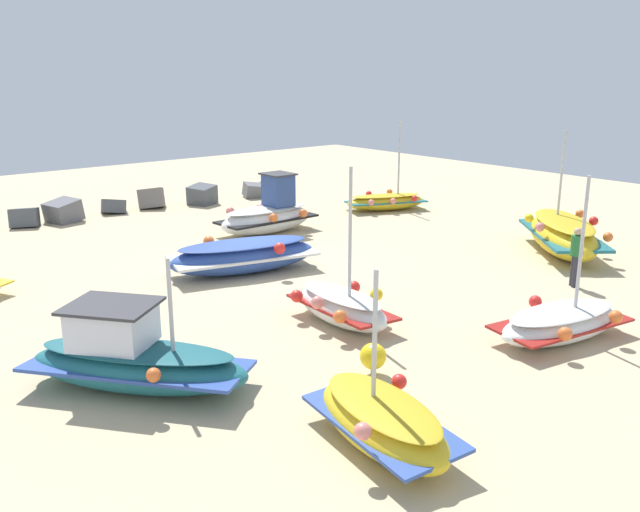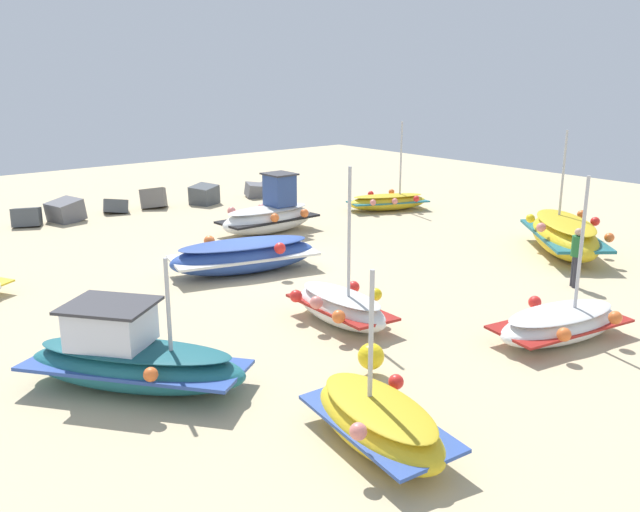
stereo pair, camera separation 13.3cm
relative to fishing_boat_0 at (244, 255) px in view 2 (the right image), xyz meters
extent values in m
plane|color=#C6B289|center=(0.71, 0.30, -0.53)|extent=(48.78, 48.78, 0.00)
ellipsoid|color=#2D4C9E|center=(0.00, 0.00, -0.05)|extent=(4.79, 2.65, 0.98)
cube|color=white|center=(0.00, 0.00, 0.00)|extent=(4.63, 2.66, 0.09)
ellipsoid|color=navy|center=(0.00, 0.00, 0.36)|extent=(4.22, 2.33, 0.17)
sphere|color=orange|center=(-0.54, 1.10, 0.32)|extent=(0.34, 0.34, 0.34)
sphere|color=red|center=(0.54, -1.10, 0.35)|extent=(0.34, 0.34, 0.34)
ellipsoid|color=white|center=(2.65, -9.01, -0.18)|extent=(3.65, 1.92, 0.73)
cube|color=maroon|center=(2.65, -9.01, -0.14)|extent=(3.52, 1.93, 0.08)
ellipsoid|color=beige|center=(2.65, -9.01, 0.12)|extent=(3.21, 1.68, 0.14)
cylinder|color=#B7B7BC|center=(3.07, -9.08, 1.69)|extent=(0.08, 0.08, 3.03)
sphere|color=orange|center=(3.31, -9.93, 0.12)|extent=(0.30, 0.30, 0.30)
sphere|color=red|center=(2.78, -8.23, 0.13)|extent=(0.30, 0.30, 0.30)
sphere|color=orange|center=(1.72, -9.66, 0.04)|extent=(0.30, 0.30, 0.30)
ellipsoid|color=gold|center=(9.91, 3.87, -0.19)|extent=(3.78, 2.65, 0.75)
cube|color=#1E6670|center=(9.91, 3.87, -0.16)|extent=(3.66, 2.62, 0.13)
ellipsoid|color=gold|center=(9.91, 3.87, 0.10)|extent=(3.32, 2.31, 0.17)
cylinder|color=#B7B7BC|center=(10.43, 3.65, 1.70)|extent=(0.08, 0.08, 3.11)
sphere|color=red|center=(10.52, 2.76, 0.06)|extent=(0.26, 0.26, 0.26)
sphere|color=orange|center=(10.67, 4.41, 0.11)|extent=(0.26, 0.26, 0.26)
sphere|color=#EA7F75|center=(9.61, 3.14, 0.00)|extent=(0.26, 0.26, 0.26)
sphere|color=red|center=(9.77, 4.79, 0.07)|extent=(0.26, 0.26, 0.26)
sphere|color=#EA7F75|center=(8.70, 3.52, 0.01)|extent=(0.26, 0.26, 0.26)
ellipsoid|color=gold|center=(9.32, -4.96, 0.06)|extent=(4.37, 4.64, 1.22)
cube|color=#1E6670|center=(9.32, -4.96, 0.12)|extent=(4.28, 4.53, 0.13)
ellipsoid|color=gold|center=(9.32, -4.96, 0.56)|extent=(3.83, 4.08, 0.22)
cylinder|color=#B7B7BC|center=(9.78, -4.44, 2.07)|extent=(0.08, 0.08, 2.83)
sphere|color=orange|center=(10.91, -4.61, 0.55)|extent=(0.30, 0.30, 0.30)
sphere|color=yellow|center=(9.03, -3.83, 0.53)|extent=(0.30, 0.30, 0.30)
sphere|color=red|center=(10.05, -5.60, 0.59)|extent=(0.30, 0.30, 0.30)
sphere|color=#EA7F75|center=(8.17, -4.82, 0.53)|extent=(0.30, 0.30, 0.30)
sphere|color=orange|center=(9.18, -6.58, 0.37)|extent=(0.30, 0.30, 0.30)
ellipsoid|color=#1E6670|center=(-5.85, -5.17, -0.10)|extent=(4.03, 4.52, 0.98)
cube|color=#2D4C9E|center=(-5.85, -5.17, -0.06)|extent=(3.93, 4.38, 0.20)
ellipsoid|color=#1A565F|center=(-5.85, -5.17, 0.26)|extent=(3.51, 3.95, 0.25)
cube|color=silver|center=(-6.13, -4.80, 0.71)|extent=(1.78, 1.83, 0.77)
cube|color=#333338|center=(-6.13, -4.80, 1.13)|extent=(2.07, 2.12, 0.06)
cylinder|color=#B7B7BC|center=(-5.39, -5.76, 1.23)|extent=(0.08, 0.08, 1.81)
sphere|color=orange|center=(-6.09, -6.34, 0.25)|extent=(0.27, 0.27, 0.27)
sphere|color=red|center=(-5.61, -4.00, 0.21)|extent=(0.27, 0.27, 0.27)
ellipsoid|color=white|center=(3.49, 3.72, -0.04)|extent=(3.89, 1.59, 1.00)
cube|color=black|center=(3.49, 3.72, 0.01)|extent=(3.74, 1.63, 0.10)
ellipsoid|color=beige|center=(3.49, 3.72, 0.37)|extent=(3.42, 1.39, 0.18)
cube|color=#2D4784|center=(4.05, 3.72, 1.02)|extent=(0.89, 0.98, 1.16)
cube|color=#333338|center=(4.05, 3.72, 1.63)|extent=(1.04, 1.13, 0.06)
sphere|color=#EA7F75|center=(2.47, 4.62, 0.29)|extent=(0.32, 0.32, 0.32)
sphere|color=orange|center=(3.15, 2.81, 0.24)|extent=(0.32, 0.32, 0.32)
sphere|color=#EA7F75|center=(3.83, 4.62, 0.24)|extent=(0.32, 0.32, 0.32)
sphere|color=orange|center=(4.51, 2.82, 0.23)|extent=(0.32, 0.32, 0.32)
ellipsoid|color=gold|center=(-3.71, -9.65, -0.13)|extent=(1.79, 3.26, 0.88)
cube|color=#2D4C9E|center=(-3.71, -9.65, -0.09)|extent=(1.78, 3.13, 0.15)
ellipsoid|color=gold|center=(-3.71, -9.65, 0.20)|extent=(1.54, 2.86, 0.20)
cylinder|color=#B7B7BC|center=(-3.67, -9.40, 1.35)|extent=(0.08, 0.08, 2.17)
sphere|color=red|center=(-2.88, -9.23, 0.21)|extent=(0.27, 0.27, 0.27)
sphere|color=#EA7F75|center=(-4.53, -10.07, 0.22)|extent=(0.27, 0.27, 0.27)
ellipsoid|color=white|center=(-0.55, -5.09, -0.14)|extent=(1.39, 3.07, 0.84)
cube|color=maroon|center=(-0.55, -5.09, -0.10)|extent=(1.40, 2.95, 0.12)
ellipsoid|color=beige|center=(-0.55, -5.09, 0.19)|extent=(1.20, 2.70, 0.17)
cylinder|color=#B7B7BC|center=(-0.56, -5.37, 1.79)|extent=(0.08, 0.08, 3.07)
sphere|color=orange|center=(-1.32, -5.90, 0.07)|extent=(0.31, 0.31, 0.31)
sphere|color=yellow|center=(0.16, -5.55, 0.18)|extent=(0.31, 0.31, 0.31)
sphere|color=#EA7F75|center=(-1.28, -5.06, 0.17)|extent=(0.31, 0.31, 0.31)
sphere|color=red|center=(0.20, -4.70, 0.15)|extent=(0.31, 0.31, 0.31)
sphere|color=red|center=(-1.24, -4.21, 0.09)|extent=(0.31, 0.31, 0.31)
cylinder|color=#2D2D38|center=(6.38, -7.16, -0.08)|extent=(0.14, 0.14, 0.91)
cylinder|color=#2D2D38|center=(6.48, -7.04, -0.08)|extent=(0.14, 0.14, 0.91)
cylinder|color=#236B33|center=(6.43, -7.10, 0.67)|extent=(0.32, 0.32, 0.58)
sphere|color=tan|center=(6.43, -7.10, 1.07)|extent=(0.22, 0.22, 0.22)
cube|color=#4C5156|center=(-3.17, 10.61, -0.17)|extent=(1.30, 1.27, 0.85)
cube|color=slate|center=(-1.69, 10.48, -0.11)|extent=(1.50, 1.46, 1.04)
cube|color=#4C5156|center=(0.57, 10.88, -0.25)|extent=(1.33, 1.32, 0.84)
cube|color=slate|center=(2.31, 10.83, -0.11)|extent=(1.40, 1.51, 1.10)
cube|color=#4C5156|center=(4.42, 10.06, -0.11)|extent=(1.40, 1.41, 1.00)
cube|color=slate|center=(7.27, 9.98, -0.22)|extent=(1.37, 1.28, 0.83)
cube|color=slate|center=(9.35, 11.28, -0.26)|extent=(1.34, 1.48, 0.95)
cylinder|color=#3F3F42|center=(-1.95, -7.62, -0.46)|extent=(0.08, 0.08, 0.13)
sphere|color=yellow|center=(-1.95, -7.62, -0.13)|extent=(0.54, 0.54, 0.54)
camera|label=1|loc=(-10.84, -16.68, 5.49)|focal=38.24mm
camera|label=2|loc=(-10.74, -16.76, 5.49)|focal=38.24mm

